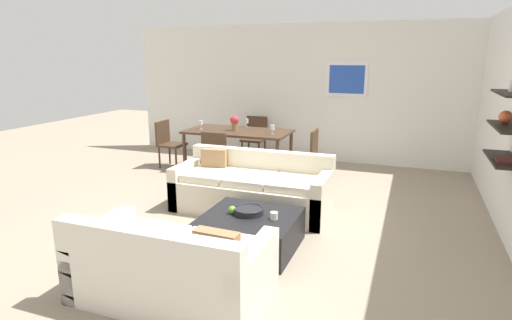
{
  "coord_description": "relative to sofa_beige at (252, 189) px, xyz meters",
  "views": [
    {
      "loc": [
        1.91,
        -4.8,
        2.07
      ],
      "look_at": [
        0.04,
        0.2,
        0.75
      ],
      "focal_mm": 29.49,
      "sensor_mm": 36.0,
      "label": 1
    }
  ],
  "objects": [
    {
      "name": "ground_plane",
      "position": [
        0.07,
        -0.34,
        -0.29
      ],
      "size": [
        18.0,
        18.0,
        0.0
      ],
      "primitive_type": "plane",
      "color": "gray"
    },
    {
      "name": "dining_chair_foot",
      "position": [
        -0.99,
        0.96,
        0.21
      ],
      "size": [
        0.44,
        0.44,
        0.88
      ],
      "color": "#422D1E",
      "rests_on": "ground"
    },
    {
      "name": "decorative_bowl",
      "position": [
        0.38,
        -1.08,
        0.13
      ],
      "size": [
        0.33,
        0.33,
        0.07
      ],
      "color": "black",
      "rests_on": "coffee_table"
    },
    {
      "name": "sofa_beige",
      "position": [
        0.0,
        0.0,
        0.0
      ],
      "size": [
        2.11,
        0.9,
        0.78
      ],
      "color": "beige",
      "rests_on": "ground"
    },
    {
      "name": "candle_jar",
      "position": [
        0.69,
        -1.13,
        0.13
      ],
      "size": [
        0.08,
        0.08,
        0.08
      ],
      "primitive_type": "cylinder",
      "color": "silver",
      "rests_on": "coffee_table"
    },
    {
      "name": "dining_chair_left_near",
      "position": [
        -2.34,
        1.64,
        0.21
      ],
      "size": [
        0.44,
        0.44,
        0.88
      ],
      "color": "#422D1E",
      "rests_on": "ground"
    },
    {
      "name": "back_wall_unit",
      "position": [
        0.37,
        3.19,
        1.06
      ],
      "size": [
        8.4,
        0.09,
        2.7
      ],
      "color": "silver",
      "rests_on": "ground"
    },
    {
      "name": "centerpiece_vase",
      "position": [
        -1.05,
        1.85,
        0.62
      ],
      "size": [
        0.16,
        0.16,
        0.28
      ],
      "color": "olive",
      "rests_on": "dining_table"
    },
    {
      "name": "apple_on_coffee_table",
      "position": [
        0.2,
        -1.14,
        0.13
      ],
      "size": [
        0.09,
        0.09,
        0.09
      ],
      "primitive_type": "sphere",
      "color": "#669E2D",
      "rests_on": "coffee_table"
    },
    {
      "name": "wine_glass_left_near",
      "position": [
        -1.69,
        1.74,
        0.57
      ],
      "size": [
        0.08,
        0.08,
        0.16
      ],
      "color": "silver",
      "rests_on": "dining_table"
    },
    {
      "name": "coffee_table",
      "position": [
        0.41,
        -1.12,
        -0.1
      ],
      "size": [
        1.01,
        0.94,
        0.38
      ],
      "color": "black",
      "rests_on": "ground"
    },
    {
      "name": "dining_chair_head",
      "position": [
        -0.99,
        2.75,
        0.21
      ],
      "size": [
        0.44,
        0.44,
        0.88
      ],
      "color": "#422D1E",
      "rests_on": "ground"
    },
    {
      "name": "wine_glass_head",
      "position": [
        -0.99,
        2.28,
        0.57
      ],
      "size": [
        0.07,
        0.07,
        0.16
      ],
      "color": "silver",
      "rests_on": "dining_table"
    },
    {
      "name": "dining_table",
      "position": [
        -0.99,
        1.86,
        0.39
      ],
      "size": [
        1.9,
        0.97,
        0.75
      ],
      "color": "#422D1E",
      "rests_on": "ground"
    },
    {
      "name": "dining_chair_right_near",
      "position": [
        0.37,
        1.64,
        0.21
      ],
      "size": [
        0.44,
        0.44,
        0.88
      ],
      "color": "#422D1E",
      "rests_on": "ground"
    },
    {
      "name": "wine_glass_right_near",
      "position": [
        -0.29,
        1.74,
        0.57
      ],
      "size": [
        0.08,
        0.08,
        0.16
      ],
      "color": "silver",
      "rests_on": "dining_table"
    },
    {
      "name": "loveseat_white",
      "position": [
        0.14,
        -2.31,
        0.0
      ],
      "size": [
        1.66,
        0.9,
        0.78
      ],
      "color": "silver",
      "rests_on": "ground"
    }
  ]
}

